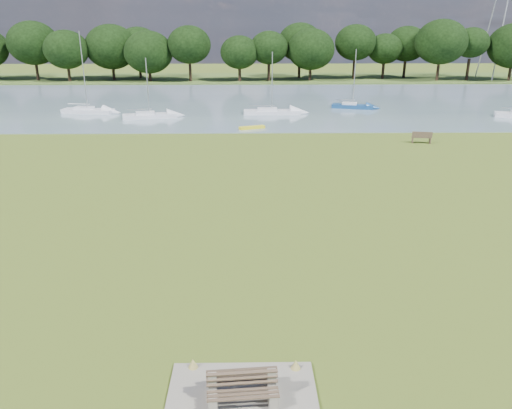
{
  "coord_description": "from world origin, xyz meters",
  "views": [
    {
      "loc": [
        0.19,
        -25.13,
        9.9
      ],
      "look_at": [
        0.58,
        -2.0,
        1.49
      ],
      "focal_mm": 35.0,
      "sensor_mm": 36.0,
      "label": 1
    }
  ],
  "objects_px": {
    "bench_pair": "(242,387)",
    "riverbank_bench": "(422,137)",
    "sailboat_2": "(352,105)",
    "sailboat_4": "(87,109)",
    "sailboat_1": "(149,114)",
    "sailboat_5": "(271,111)",
    "kayak": "(252,127)"
  },
  "relations": [
    {
      "from": "sailboat_2",
      "to": "bench_pair",
      "type": "bearing_deg",
      "value": -87.99
    },
    {
      "from": "sailboat_5",
      "to": "kayak",
      "type": "bearing_deg",
      "value": -105.01
    },
    {
      "from": "riverbank_bench",
      "to": "sailboat_1",
      "type": "xyz_separation_m",
      "value": [
        -26.15,
        12.68,
        -0.08
      ]
    },
    {
      "from": "kayak",
      "to": "sailboat_4",
      "type": "distance_m",
      "value": 21.42
    },
    {
      "from": "sailboat_5",
      "to": "sailboat_4",
      "type": "bearing_deg",
      "value": 177.18
    },
    {
      "from": "riverbank_bench",
      "to": "sailboat_1",
      "type": "distance_m",
      "value": 29.06
    },
    {
      "from": "riverbank_bench",
      "to": "sailboat_1",
      "type": "relative_size",
      "value": 0.28
    },
    {
      "from": "riverbank_bench",
      "to": "sailboat_5",
      "type": "height_order",
      "value": "sailboat_5"
    },
    {
      "from": "bench_pair",
      "to": "kayak",
      "type": "height_order",
      "value": "bench_pair"
    },
    {
      "from": "sailboat_4",
      "to": "sailboat_5",
      "type": "relative_size",
      "value": 1.31
    },
    {
      "from": "kayak",
      "to": "sailboat_4",
      "type": "height_order",
      "value": "sailboat_4"
    },
    {
      "from": "kayak",
      "to": "sailboat_1",
      "type": "bearing_deg",
      "value": 129.6
    },
    {
      "from": "bench_pair",
      "to": "riverbank_bench",
      "type": "height_order",
      "value": "bench_pair"
    },
    {
      "from": "sailboat_1",
      "to": "sailboat_5",
      "type": "distance_m",
      "value": 13.83
    },
    {
      "from": "kayak",
      "to": "sailboat_2",
      "type": "xyz_separation_m",
      "value": [
        12.46,
        12.49,
        0.3
      ]
    },
    {
      "from": "sailboat_1",
      "to": "sailboat_5",
      "type": "bearing_deg",
      "value": -3.44
    },
    {
      "from": "sailboat_4",
      "to": "riverbank_bench",
      "type": "bearing_deg",
      "value": -15.94
    },
    {
      "from": "bench_pair",
      "to": "kayak",
      "type": "distance_m",
      "value": 38.01
    },
    {
      "from": "sailboat_1",
      "to": "sailboat_5",
      "type": "xyz_separation_m",
      "value": [
        13.64,
        2.31,
        -0.01
      ]
    },
    {
      "from": "sailboat_2",
      "to": "sailboat_5",
      "type": "xyz_separation_m",
      "value": [
        -10.17,
        -3.92,
        -0.04
      ]
    },
    {
      "from": "riverbank_bench",
      "to": "sailboat_4",
      "type": "distance_m",
      "value": 37.54
    },
    {
      "from": "riverbank_bench",
      "to": "sailboat_4",
      "type": "height_order",
      "value": "sailboat_4"
    },
    {
      "from": "bench_pair",
      "to": "riverbank_bench",
      "type": "distance_m",
      "value": 35.14
    },
    {
      "from": "bench_pair",
      "to": "sailboat_1",
      "type": "relative_size",
      "value": 0.32
    },
    {
      "from": "sailboat_1",
      "to": "sailboat_5",
      "type": "relative_size",
      "value": 0.93
    },
    {
      "from": "kayak",
      "to": "sailboat_5",
      "type": "height_order",
      "value": "sailboat_5"
    },
    {
      "from": "kayak",
      "to": "sailboat_2",
      "type": "relative_size",
      "value": 0.37
    },
    {
      "from": "sailboat_4",
      "to": "sailboat_5",
      "type": "xyz_separation_m",
      "value": [
        21.43,
        -1.04,
        -0.06
      ]
    },
    {
      "from": "riverbank_bench",
      "to": "kayak",
      "type": "bearing_deg",
      "value": 166.93
    },
    {
      "from": "kayak",
      "to": "sailboat_1",
      "type": "relative_size",
      "value": 0.41
    },
    {
      "from": "sailboat_2",
      "to": "sailboat_4",
      "type": "bearing_deg",
      "value": -158.26
    },
    {
      "from": "sailboat_1",
      "to": "sailboat_2",
      "type": "bearing_deg",
      "value": 1.6
    }
  ]
}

